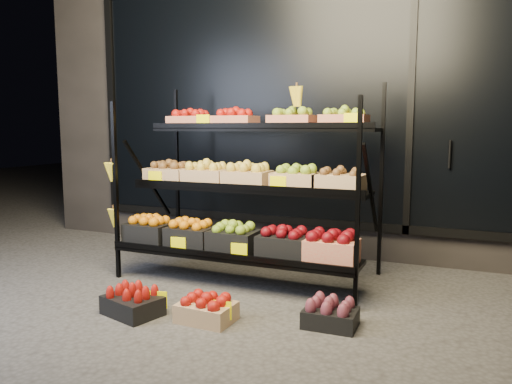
% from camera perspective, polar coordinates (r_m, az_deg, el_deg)
% --- Properties ---
extents(ground, '(24.00, 24.00, 0.00)m').
position_cam_1_polar(ground, '(3.84, -4.82, -12.17)').
color(ground, '#514F4C').
rests_on(ground, ground).
extents(building, '(6.00, 2.08, 3.50)m').
position_cam_1_polar(building, '(6.05, 6.82, 11.73)').
color(building, '#2D2826').
rests_on(building, ground).
extents(display_rack, '(2.18, 1.02, 1.74)m').
position_cam_1_polar(display_rack, '(4.19, -1.24, 0.58)').
color(display_rack, black).
rests_on(display_rack, ground).
extents(tag_floor_a, '(0.13, 0.01, 0.12)m').
position_cam_1_polar(tag_floor_a, '(3.61, -11.10, -12.58)').
color(tag_floor_a, '#FFF600').
rests_on(tag_floor_a, ground).
extents(tag_floor_b, '(0.13, 0.01, 0.12)m').
position_cam_1_polar(tag_floor_b, '(3.37, -3.89, -13.93)').
color(tag_floor_b, '#FFF600').
rests_on(tag_floor_b, ground).
extents(floor_crate_midleft, '(0.44, 0.38, 0.20)m').
position_cam_1_polar(floor_crate_midleft, '(3.62, -13.93, -12.09)').
color(floor_crate_midleft, black).
rests_on(floor_crate_midleft, ground).
extents(floor_crate_midright, '(0.37, 0.28, 0.19)m').
position_cam_1_polar(floor_crate_midright, '(3.42, -5.69, -13.09)').
color(floor_crate_midright, tan).
rests_on(floor_crate_midright, ground).
extents(floor_crate_right, '(0.34, 0.26, 0.18)m').
position_cam_1_polar(floor_crate_right, '(3.36, 8.50, -13.63)').
color(floor_crate_right, black).
rests_on(floor_crate_right, ground).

